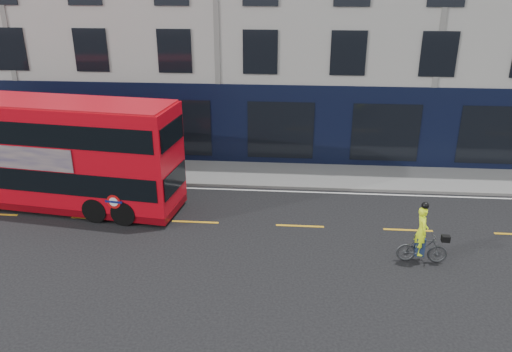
# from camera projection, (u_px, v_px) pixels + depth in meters

# --- Properties ---
(ground) EXTENTS (120.00, 120.00, 0.00)m
(ground) POSITION_uv_depth(u_px,v_px,m) (187.00, 241.00, 17.70)
(ground) COLOR black
(ground) RESTS_ON ground
(pavement) EXTENTS (60.00, 3.00, 0.12)m
(pavement) POSITION_uv_depth(u_px,v_px,m) (216.00, 173.00, 23.68)
(pavement) COLOR slate
(pavement) RESTS_ON ground
(kerb) EXTENTS (60.00, 0.12, 0.13)m
(kerb) POSITION_uv_depth(u_px,v_px,m) (210.00, 185.00, 22.30)
(kerb) COLOR slate
(kerb) RESTS_ON ground
(building_terrace) EXTENTS (50.00, 10.07, 15.00)m
(building_terrace) POSITION_uv_depth(u_px,v_px,m) (230.00, 1.00, 26.86)
(building_terrace) COLOR #A7A59E
(building_terrace) RESTS_ON ground
(road_edge_line) EXTENTS (58.00, 0.10, 0.01)m
(road_edge_line) POSITION_uv_depth(u_px,v_px,m) (209.00, 189.00, 22.04)
(road_edge_line) COLOR silver
(road_edge_line) RESTS_ON ground
(lane_dashes) EXTENTS (58.00, 0.12, 0.01)m
(lane_dashes) POSITION_uv_depth(u_px,v_px,m) (195.00, 222.00, 19.09)
(lane_dashes) COLOR gold
(lane_dashes) RESTS_ON ground
(bus) EXTENTS (11.04, 3.80, 4.36)m
(bus) POSITION_uv_depth(u_px,v_px,m) (46.00, 153.00, 19.78)
(bus) COLOR red
(bus) RESTS_ON ground
(cyclist) EXTENTS (1.65, 0.61, 2.16)m
(cyclist) POSITION_uv_depth(u_px,v_px,m) (422.00, 242.00, 16.18)
(cyclist) COLOR #404244
(cyclist) RESTS_ON ground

